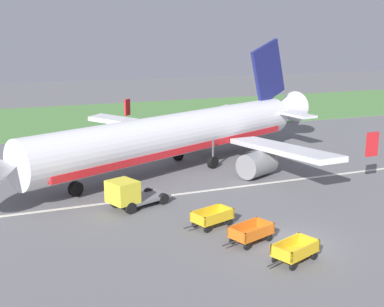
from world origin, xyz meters
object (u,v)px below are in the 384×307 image
Objects in this scene: baggage_cart_nearest at (295,251)px; baggage_cart_second_in_row at (251,233)px; service_truck_beside_carts at (129,194)px; airplane at (184,134)px; baggage_cart_third_in_row at (212,217)px.

baggage_cart_second_in_row is at bearing 107.34° from baggage_cart_nearest.
service_truck_beside_carts reaches higher than baggage_cart_nearest.
airplane is 9.90× the size of baggage_cart_second_in_row.
service_truck_beside_carts is at bearing 121.32° from baggage_cart_second_in_row.
airplane is 9.88× the size of baggage_cart_third_in_row.
service_truck_beside_carts is (-5.01, 8.23, 0.50)m from baggage_cart_second_in_row.
baggage_cart_third_in_row is 6.49m from service_truck_beside_carts.
baggage_cart_second_in_row is (-0.96, 3.07, 0.00)m from baggage_cart_nearest.
service_truck_beside_carts is (-7.60, -9.07, -1.95)m from airplane.
baggage_cart_second_in_row is at bearing -71.63° from baggage_cart_third_in_row.
baggage_cart_second_in_row is 1.00× the size of baggage_cart_third_in_row.
baggage_cart_second_in_row is 9.65m from service_truck_beside_carts.
baggage_cart_second_in_row is at bearing -58.68° from service_truck_beside_carts.
airplane is 20.58m from baggage_cart_nearest.
baggage_cart_nearest is 1.00× the size of baggage_cart_second_in_row.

